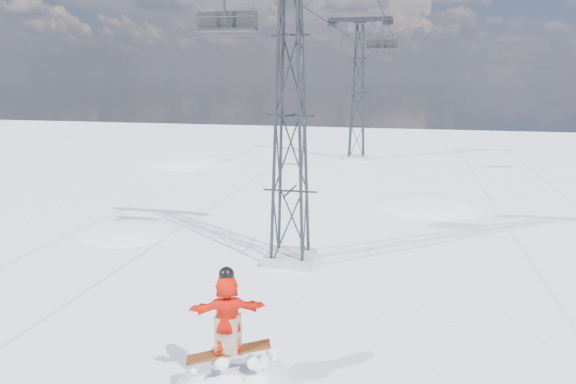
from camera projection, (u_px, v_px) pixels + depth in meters
The scene contains 7 objects.
ground at pixel (181, 376), 12.04m from camera, with size 120.00×120.00×0.00m, color white.
snow_terrain at pixel (254, 320), 35.39m from camera, with size 39.00×37.00×22.00m.
lift_tower_near at pixel (290, 117), 18.25m from camera, with size 5.20×1.80×11.43m.
lift_tower_far at pixel (358, 93), 42.00m from camera, with size 5.20×1.80×11.43m.
haul_cables at pixel (337, 1), 27.98m from camera, with size 4.46×51.00×0.06m.
lift_chair_near at pixel (226, 23), 17.66m from camera, with size 2.20×0.63×2.73m.
lift_chair_mid at pixel (382, 45), 33.23m from camera, with size 2.05×0.59×2.54m.
Camera 1 is at (4.88, -9.94, 6.89)m, focal length 32.00 mm.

